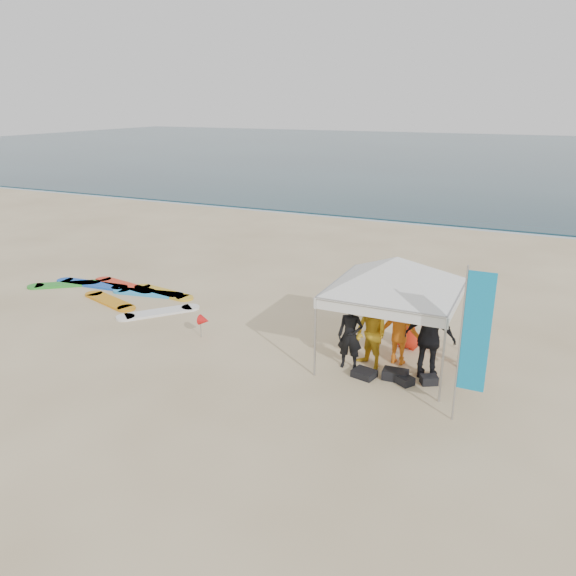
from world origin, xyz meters
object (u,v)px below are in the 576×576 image
(canopy_tent, at_px, (397,257))
(marker_pennant, at_px, (204,320))
(person_orange_a, at_px, (400,329))
(surfboard_spread, at_px, (122,293))
(person_orange_b, at_px, (410,319))
(feather_flag, at_px, (474,334))
(person_black_b, at_px, (430,338))
(person_seated, at_px, (465,351))
(person_yellow, at_px, (371,334))
(person_black_a, at_px, (350,336))

(canopy_tent, distance_m, marker_pennant, 5.32)
(person_orange_a, xyz_separation_m, surfboard_spread, (-9.43, 1.19, -0.82))
(person_orange_b, relative_size, marker_pennant, 2.44)
(person_orange_a, xyz_separation_m, canopy_tent, (-0.17, -0.05, 1.75))
(person_orange_a, distance_m, canopy_tent, 1.76)
(feather_flag, bearing_deg, marker_pennant, 168.90)
(person_orange_a, bearing_deg, feather_flag, 133.39)
(person_orange_a, height_order, person_black_b, person_black_b)
(person_seated, distance_m, surfboard_spread, 10.94)
(person_yellow, height_order, person_orange_a, person_orange_a)
(person_orange_b, bearing_deg, person_seated, 171.64)
(canopy_tent, distance_m, surfboard_spread, 9.70)
(person_yellow, xyz_separation_m, canopy_tent, (0.38, 0.49, 1.76))
(person_black_b, height_order, feather_flag, feather_flag)
(person_orange_b, height_order, person_seated, person_orange_b)
(person_orange_b, relative_size, person_seated, 1.83)
(person_orange_a, height_order, surfboard_spread, person_orange_a)
(person_yellow, bearing_deg, marker_pennant, -147.01)
(person_black_a, bearing_deg, canopy_tent, 33.60)
(person_black_a, height_order, person_seated, person_black_a)
(person_black_a, bearing_deg, person_yellow, 17.34)
(person_orange_a, relative_size, surfboard_spread, 0.27)
(person_orange_b, bearing_deg, marker_pennant, 30.87)
(person_black_a, distance_m, marker_pennant, 4.03)
(person_orange_a, bearing_deg, surfboard_spread, -5.60)
(person_black_b, height_order, surfboard_spread, person_black_b)
(person_black_b, distance_m, person_seated, 1.23)
(person_orange_b, distance_m, feather_flag, 3.67)
(person_black_b, relative_size, canopy_tent, 0.49)
(person_seated, bearing_deg, person_black_b, 146.62)
(person_orange_a, relative_size, canopy_tent, 0.43)
(person_orange_b, height_order, feather_flag, feather_flag)
(person_orange_a, bearing_deg, person_seated, -164.08)
(person_orange_b, xyz_separation_m, person_seated, (1.47, -0.56, -0.35))
(person_yellow, bearing_deg, canopy_tent, 82.88)
(person_black_a, bearing_deg, person_orange_b, 53.31)
(person_orange_b, bearing_deg, feather_flag, 134.13)
(person_seated, xyz_separation_m, canopy_tent, (-1.64, -0.43, 2.18))
(person_black_b, bearing_deg, surfboard_spread, -6.37)
(feather_flag, bearing_deg, person_black_a, 154.91)
(canopy_tent, relative_size, surfboard_spread, 0.64)
(person_seated, relative_size, marker_pennant, 1.33)
(person_yellow, bearing_deg, person_orange_b, 100.37)
(person_black_b, height_order, person_orange_b, person_black_b)
(person_orange_a, xyz_separation_m, person_orange_b, (0.00, 0.94, -0.08))
(feather_flag, xyz_separation_m, marker_pennant, (-6.84, 1.34, -1.36))
(feather_flag, xyz_separation_m, surfboard_spread, (-11.27, 3.24, -1.82))
(person_black_a, height_order, marker_pennant, person_black_a)
(person_black_b, xyz_separation_m, feather_flag, (1.06, -1.57, 0.89))
(feather_flag, bearing_deg, person_orange_a, 131.82)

